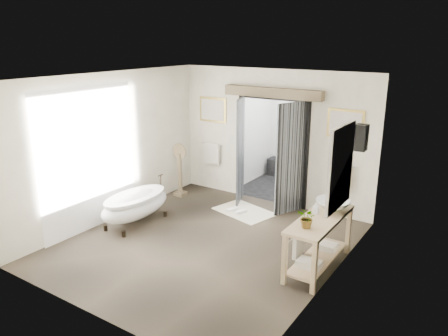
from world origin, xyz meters
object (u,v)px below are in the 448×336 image
at_px(basin, 333,205).
at_px(vanity, 317,238).
at_px(clawfoot_tub, 136,205).
at_px(rug, 244,211).

bearing_deg(basin, vanity, -89.43).
xyz_separation_m(clawfoot_tub, rug, (1.47, 1.67, -0.38)).
distance_m(clawfoot_tub, basin, 3.79).
relative_size(clawfoot_tub, rug, 1.36).
xyz_separation_m(rug, basin, (2.21, -0.96, 0.94)).
relative_size(rug, basin, 2.18).
bearing_deg(basin, rug, 168.75).
bearing_deg(clawfoot_tub, basin, 10.92).
relative_size(vanity, basin, 2.90).
height_order(clawfoot_tub, vanity, vanity).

